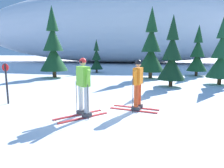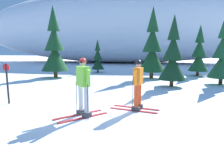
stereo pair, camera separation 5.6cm
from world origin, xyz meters
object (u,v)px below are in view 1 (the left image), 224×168
(pine_tree_left, at_px, (97,59))
(pine_tree_center_right, at_px, (172,57))
(trail_marker_post, at_px, (6,81))
(pine_tree_right, at_px, (197,55))
(skier_orange_jacket, at_px, (138,84))
(pine_tree_far_left, at_px, (53,48))
(pine_tree_center_left, at_px, (151,49))
(skier_lime_jacket, at_px, (83,86))
(pine_tree_far_right, at_px, (222,55))

(pine_tree_left, height_order, pine_tree_center_right, pine_tree_center_right)
(pine_tree_center_right, distance_m, trail_marker_post, 8.18)
(pine_tree_right, distance_m, trail_marker_post, 13.55)
(skier_orange_jacket, relative_size, trail_marker_post, 1.12)
(pine_tree_far_left, xyz_separation_m, pine_tree_left, (2.15, 3.91, -0.91))
(pine_tree_far_left, height_order, pine_tree_center_left, pine_tree_far_left)
(skier_lime_jacket, height_order, pine_tree_far_left, pine_tree_far_left)
(skier_lime_jacket, distance_m, pine_tree_right, 12.43)
(pine_tree_far_right, bearing_deg, pine_tree_center_right, -156.75)
(skier_lime_jacket, bearing_deg, pine_tree_center_right, 62.70)
(skier_lime_jacket, height_order, pine_tree_center_right, pine_tree_center_right)
(pine_tree_left, relative_size, pine_tree_center_right, 0.76)
(skier_orange_jacket, bearing_deg, pine_tree_far_left, 133.21)
(pine_tree_far_left, distance_m, pine_tree_center_right, 8.44)
(pine_tree_left, height_order, trail_marker_post, pine_tree_left)
(pine_tree_left, xyz_separation_m, pine_tree_far_right, (8.87, -4.84, 0.47))
(pine_tree_right, height_order, pine_tree_far_right, pine_tree_far_right)
(skier_orange_jacket, distance_m, pine_tree_left, 11.88)
(skier_lime_jacket, distance_m, trail_marker_post, 3.41)
(pine_tree_right, xyz_separation_m, trail_marker_post, (-8.73, -10.33, -0.78))
(skier_orange_jacket, height_order, trail_marker_post, skier_orange_jacket)
(pine_tree_center_left, relative_size, trail_marker_post, 3.27)
(skier_lime_jacket, xyz_separation_m, pine_tree_center_right, (3.06, 5.92, 0.68))
(skier_lime_jacket, xyz_separation_m, pine_tree_left, (-2.94, 12.00, 0.28))
(pine_tree_center_left, bearing_deg, pine_tree_center_right, -69.86)
(pine_tree_center_left, bearing_deg, skier_orange_jacket, -92.29)
(skier_orange_jacket, height_order, pine_tree_right, pine_tree_right)
(pine_tree_left, bearing_deg, pine_tree_far_left, -118.78)
(pine_tree_far_left, distance_m, pine_tree_right, 10.96)
(pine_tree_far_left, bearing_deg, trail_marker_post, -76.24)
(pine_tree_center_right, bearing_deg, trail_marker_post, -141.36)
(skier_orange_jacket, xyz_separation_m, pine_tree_left, (-4.50, 10.99, 0.34))
(pine_tree_left, xyz_separation_m, pine_tree_center_left, (4.82, -2.89, 0.85))
(skier_orange_jacket, height_order, pine_tree_far_right, pine_tree_far_right)
(skier_lime_jacket, distance_m, pine_tree_far_right, 9.33)
(skier_orange_jacket, distance_m, pine_tree_right, 10.89)
(pine_tree_far_right, bearing_deg, skier_lime_jacket, -129.67)
(pine_tree_left, relative_size, pine_tree_far_right, 0.72)
(pine_tree_far_left, relative_size, pine_tree_right, 1.31)
(pine_tree_far_right, height_order, trail_marker_post, pine_tree_far_right)
(pine_tree_center_right, xyz_separation_m, trail_marker_post, (-6.36, -5.09, -0.77))
(skier_lime_jacket, bearing_deg, trail_marker_post, 165.84)
(pine_tree_center_right, xyz_separation_m, pine_tree_far_right, (2.88, 1.24, 0.08))
(pine_tree_far_left, height_order, trail_marker_post, pine_tree_far_left)
(skier_orange_jacket, xyz_separation_m, pine_tree_far_right, (4.37, 6.15, 0.82))
(trail_marker_post, bearing_deg, pine_tree_far_left, 103.76)
(pine_tree_left, distance_m, pine_tree_far_right, 10.12)
(skier_lime_jacket, height_order, skier_orange_jacket, skier_lime_jacket)
(skier_lime_jacket, bearing_deg, pine_tree_far_right, 50.33)
(pine_tree_center_left, bearing_deg, skier_lime_jacket, -101.71)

